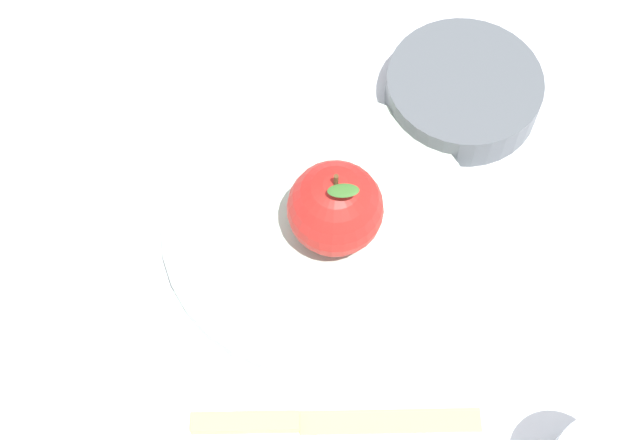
% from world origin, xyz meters
% --- Properties ---
extents(ground_plane, '(2.40, 2.40, 0.00)m').
position_xyz_m(ground_plane, '(0.00, 0.00, 0.00)').
color(ground_plane, silver).
extents(dinner_plate, '(0.26, 0.26, 0.02)m').
position_xyz_m(dinner_plate, '(-0.01, 0.01, 0.01)').
color(dinner_plate, '#B2C6B2').
rests_on(dinner_plate, ground_plane).
extents(apple, '(0.08, 0.08, 0.09)m').
position_xyz_m(apple, '(0.00, 0.02, 0.06)').
color(apple, '#B21E19').
rests_on(apple, dinner_plate).
extents(side_bowl, '(0.14, 0.14, 0.03)m').
position_xyz_m(side_bowl, '(-0.08, 0.18, 0.02)').
color(side_bowl, '#4C5156').
rests_on(side_bowl, ground_plane).
extents(knife, '(0.10, 0.20, 0.01)m').
position_xyz_m(knife, '(0.13, -0.06, 0.00)').
color(knife, '#D8B766').
rests_on(knife, ground_plane).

